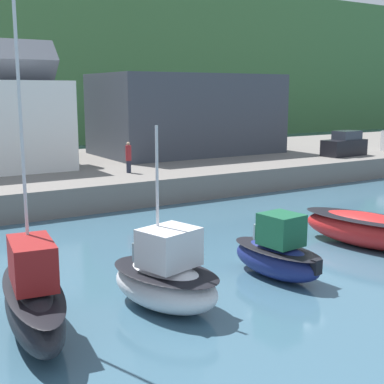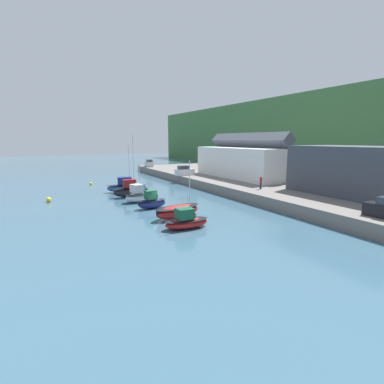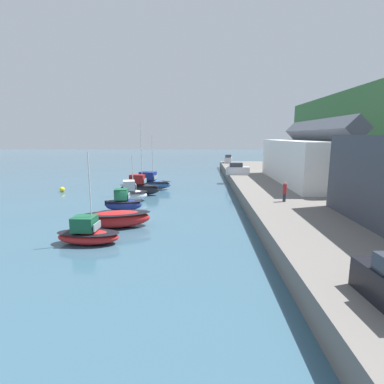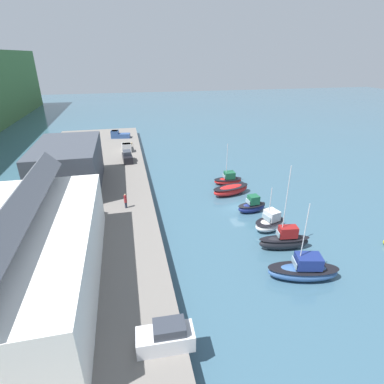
{
  "view_description": "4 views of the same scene",
  "coord_description": "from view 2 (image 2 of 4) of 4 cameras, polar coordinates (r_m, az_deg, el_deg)",
  "views": [
    {
      "loc": [
        -15.0,
        -16.54,
        7.25
      ],
      "look_at": [
        0.47,
        8.61,
        1.66
      ],
      "focal_mm": 50.0,
      "sensor_mm": 36.0,
      "label": 1
    },
    {
      "loc": [
        37.73,
        -15.58,
        9.65
      ],
      "look_at": [
        -4.2,
        6.72,
        1.31
      ],
      "focal_mm": 28.0,
      "sensor_mm": 36.0,
      "label": 2
    },
    {
      "loc": [
        32.25,
        8.08,
        8.65
      ],
      "look_at": [
        -4.22,
        6.84,
        1.79
      ],
      "focal_mm": 28.0,
      "sensor_mm": 36.0,
      "label": 3
    },
    {
      "loc": [
        -37.94,
        16.03,
        21.2
      ],
      "look_at": [
        1.67,
        7.19,
        2.6
      ],
      "focal_mm": 28.0,
      "sensor_mm": 36.0,
      "label": 4
    }
  ],
  "objects": [
    {
      "name": "moored_boat_1",
      "position": [
        51.65,
        -11.49,
        0.29
      ],
      "size": [
        2.41,
        6.3,
        10.56
      ],
      "rotation": [
        0.0,
        0.0,
        -0.13
      ],
      "color": "black",
      "rests_on": "ground_plane"
    },
    {
      "name": "person_on_quay",
      "position": [
        49.94,
        12.97,
        1.8
      ],
      "size": [
        0.4,
        0.4,
        2.14
      ],
      "color": "#232838",
      "rests_on": "quay_promenade"
    },
    {
      "name": "moored_boat_4",
      "position": [
        37.38,
        -2.74,
        -3.66
      ],
      "size": [
        4.02,
        6.95,
        1.62
      ],
      "rotation": [
        0.0,
        0.0,
        0.25
      ],
      "color": "red",
      "rests_on": "ground_plane"
    },
    {
      "name": "parked_car_2",
      "position": [
        90.29,
        -8.19,
        5.38
      ],
      "size": [
        4.39,
        2.3,
        2.16
      ],
      "rotation": [
        0.0,
        0.0,
        1.45
      ],
      "color": "#B7B7BC",
      "rests_on": "quay_promenade"
    },
    {
      "name": "quay_promenade",
      "position": [
        54.89,
        17.61,
        0.26
      ],
      "size": [
        103.53,
        20.51,
        1.68
      ],
      "color": "slate",
      "rests_on": "ground_plane"
    },
    {
      "name": "moored_boat_5",
      "position": [
        33.05,
        -1.11,
        -5.52
      ],
      "size": [
        2.35,
        5.17,
        7.46
      ],
      "rotation": [
        0.0,
        0.0,
        -0.02
      ],
      "color": "red",
      "rests_on": "ground_plane"
    },
    {
      "name": "moored_boat_2",
      "position": [
        47.48,
        -10.25,
        -0.64
      ],
      "size": [
        3.54,
        4.88,
        6.16
      ],
      "rotation": [
        0.0,
        0.0,
        0.27
      ],
      "color": "silver",
      "rests_on": "ground_plane"
    },
    {
      "name": "moored_boat_0",
      "position": [
        56.81,
        -12.37,
        1.03
      ],
      "size": [
        4.03,
        7.67,
        8.7
      ],
      "rotation": [
        0.0,
        0.0,
        -0.23
      ],
      "color": "#33568E",
      "rests_on": "ground_plane"
    },
    {
      "name": "yacht_club_building",
      "position": [
        49.5,
        28.0,
        3.64
      ],
      "size": [
        15.94,
        9.36,
        7.04
      ],
      "color": "#3D424C",
      "rests_on": "quay_promenade"
    },
    {
      "name": "ground_plane",
      "position": [
        41.94,
        -5.43,
        -3.39
      ],
      "size": [
        320.0,
        320.0,
        0.0
      ],
      "primitive_type": "plane",
      "color": "#385B70"
    },
    {
      "name": "parked_car_0",
      "position": [
        67.76,
        -1.48,
        3.99
      ],
      "size": [
        1.96,
        4.27,
        2.16
      ],
      "rotation": [
        0.0,
        0.0,
        -0.04
      ],
      "color": "silver",
      "rests_on": "quay_promenade"
    },
    {
      "name": "moored_boat_3",
      "position": [
        42.78,
        -7.67,
        -1.86
      ],
      "size": [
        2.29,
        4.44,
        2.6
      ],
      "rotation": [
        0.0,
        0.0,
        0.1
      ],
      "color": "navy",
      "rests_on": "ground_plane"
    },
    {
      "name": "mooring_buoy_1",
      "position": [
        68.08,
        -18.74,
        1.54
      ],
      "size": [
        0.6,
        0.6,
        0.6
      ],
      "color": "yellow",
      "rests_on": "ground_plane"
    },
    {
      "name": "mooring_buoy_0",
      "position": [
        51.82,
        -25.64,
        -1.33
      ],
      "size": [
        0.77,
        0.77,
        0.77
      ],
      "color": "yellow",
      "rests_on": "ground_plane"
    },
    {
      "name": "harbor_clubhouse",
      "position": [
        66.01,
        10.42,
        5.88
      ],
      "size": [
        24.01,
        11.23,
        9.41
      ],
      "color": "white",
      "rests_on": "quay_promenade"
    }
  ]
}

